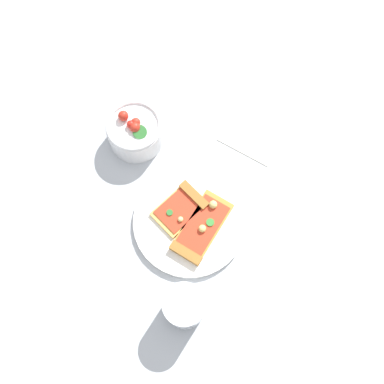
% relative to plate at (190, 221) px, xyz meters
% --- Properties ---
extents(ground_plane, '(2.40, 2.40, 0.00)m').
position_rel_plate_xyz_m(ground_plane, '(-0.04, -0.01, -0.01)').
color(ground_plane, '#B2B7BC').
rests_on(ground_plane, ground).
extents(plate, '(0.25, 0.25, 0.01)m').
position_rel_plate_xyz_m(plate, '(0.00, 0.00, 0.00)').
color(plate, white).
rests_on(plate, ground_plane).
extents(pizza_slice_near, '(0.12, 0.13, 0.02)m').
position_rel_plate_xyz_m(pizza_slice_near, '(-0.02, 0.03, 0.01)').
color(pizza_slice_near, '#E5B256').
rests_on(pizza_slice_near, plate).
extents(pizza_slice_far, '(0.11, 0.17, 0.02)m').
position_rel_plate_xyz_m(pizza_slice_far, '(0.03, -0.02, 0.01)').
color(pizza_slice_far, gold).
rests_on(pizza_slice_far, plate).
extents(salad_bowl, '(0.13, 0.13, 0.09)m').
position_rel_plate_xyz_m(salad_bowl, '(-0.18, 0.16, 0.03)').
color(salad_bowl, white).
rests_on(salad_bowl, ground_plane).
extents(soda_glass, '(0.08, 0.08, 0.10)m').
position_rel_plate_xyz_m(soda_glass, '(0.04, -0.18, 0.04)').
color(soda_glass, silver).
rests_on(soda_glass, ground_plane).
extents(paper_napkin, '(0.17, 0.16, 0.00)m').
position_rel_plate_xyz_m(paper_napkin, '(0.09, 0.26, -0.01)').
color(paper_napkin, silver).
rests_on(paper_napkin, ground_plane).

